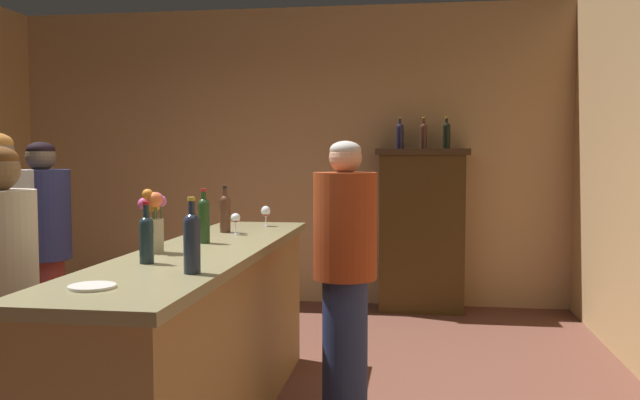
% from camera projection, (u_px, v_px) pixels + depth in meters
% --- Properties ---
extents(wall_back, '(5.75, 0.12, 2.99)m').
position_uv_depth(wall_back, '(287.00, 156.00, 6.87)').
color(wall_back, tan).
rests_on(wall_back, ground).
extents(bar_counter, '(0.63, 2.85, 1.01)m').
position_uv_depth(bar_counter, '(205.00, 340.00, 3.59)').
color(bar_counter, olive).
rests_on(bar_counter, ground).
extents(display_cabinet, '(0.88, 0.42, 1.57)m').
position_uv_depth(display_cabinet, '(422.00, 227.00, 6.42)').
color(display_cabinet, '#3E290F').
rests_on(display_cabinet, ground).
extents(wine_bottle_pinot, '(0.07, 0.07, 0.32)m').
position_uv_depth(wine_bottle_pinot, '(192.00, 240.00, 2.79)').
color(wine_bottle_pinot, '#242D3F').
rests_on(wine_bottle_pinot, bar_counter).
extents(wine_bottle_merlot, '(0.07, 0.07, 0.30)m').
position_uv_depth(wine_bottle_merlot, '(225.00, 212.00, 4.29)').
color(wine_bottle_merlot, '#4F2E1E').
rests_on(wine_bottle_merlot, bar_counter).
extents(wine_bottle_riesling, '(0.07, 0.07, 0.31)m').
position_uv_depth(wine_bottle_riesling, '(204.00, 218.00, 3.76)').
color(wine_bottle_riesling, '#203F1A').
rests_on(wine_bottle_riesling, bar_counter).
extents(wine_bottle_chardonnay, '(0.07, 0.07, 0.29)m').
position_uv_depth(wine_bottle_chardonnay, '(146.00, 237.00, 3.05)').
color(wine_bottle_chardonnay, '#1D2D33').
rests_on(wine_bottle_chardonnay, bar_counter).
extents(wine_glass_front, '(0.07, 0.07, 0.14)m').
position_uv_depth(wine_glass_front, '(266.00, 212.00, 4.67)').
color(wine_glass_front, white).
rests_on(wine_glass_front, bar_counter).
extents(wine_glass_mid, '(0.06, 0.06, 0.13)m').
position_uv_depth(wine_glass_mid, '(235.00, 219.00, 4.17)').
color(wine_glass_mid, white).
rests_on(wine_glass_mid, bar_counter).
extents(flower_arrangement, '(0.14, 0.13, 0.33)m').
position_uv_depth(flower_arrangement, '(153.00, 218.00, 3.39)').
color(flower_arrangement, tan).
rests_on(flower_arrangement, bar_counter).
extents(cheese_plate, '(0.18, 0.18, 0.01)m').
position_uv_depth(cheese_plate, '(92.00, 287.00, 2.49)').
color(cheese_plate, white).
rests_on(cheese_plate, bar_counter).
extents(display_bottle_left, '(0.07, 0.07, 0.30)m').
position_uv_depth(display_bottle_left, '(400.00, 135.00, 6.39)').
color(display_bottle_left, '#25213C').
rests_on(display_bottle_left, display_cabinet).
extents(display_bottle_midleft, '(0.07, 0.07, 0.31)m').
position_uv_depth(display_bottle_midleft, '(423.00, 134.00, 6.36)').
color(display_bottle_midleft, '#4D2C20').
rests_on(display_bottle_midleft, display_cabinet).
extents(display_bottle_center, '(0.07, 0.07, 0.30)m').
position_uv_depth(display_bottle_center, '(446.00, 134.00, 6.33)').
color(display_bottle_center, black).
rests_on(display_bottle_center, display_cabinet).
extents(patron_near_entrance, '(0.38, 0.38, 1.60)m').
position_uv_depth(patron_near_entrance, '(43.00, 247.00, 4.59)').
color(patron_near_entrance, maroon).
rests_on(patron_near_entrance, ground).
extents(patron_redhead, '(0.33, 0.33, 1.55)m').
position_uv_depth(patron_redhead, '(0.00, 300.00, 2.98)').
color(patron_redhead, '#3F6E54').
rests_on(patron_redhead, ground).
extents(bartender, '(0.36, 0.36, 1.59)m').
position_uv_depth(bartender, '(345.00, 268.00, 3.77)').
color(bartender, navy).
rests_on(bartender, ground).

